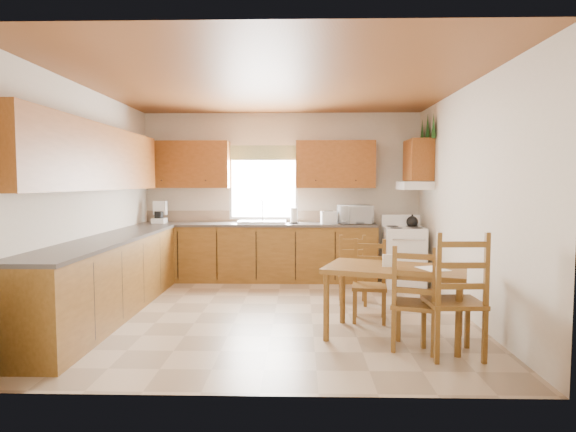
{
  "coord_description": "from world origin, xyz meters",
  "views": [
    {
      "loc": [
        0.3,
        -5.67,
        1.57
      ],
      "look_at": [
        0.15,
        0.3,
        1.15
      ],
      "focal_mm": 30.0,
      "sensor_mm": 36.0,
      "label": 1
    }
  ],
  "objects_px": {
    "dining_table": "(394,303)",
    "chair_far_right": "(370,281)",
    "chair_far_left": "(353,270)",
    "stove": "(404,257)",
    "microwave": "(355,214)",
    "chair_near_right": "(454,294)",
    "chair_near_left": "(416,298)"
  },
  "relations": [
    {
      "from": "microwave",
      "to": "chair_near_right",
      "type": "distance_m",
      "value": 3.36
    },
    {
      "from": "microwave",
      "to": "dining_table",
      "type": "height_order",
      "value": "microwave"
    },
    {
      "from": "stove",
      "to": "chair_far_right",
      "type": "bearing_deg",
      "value": -109.74
    },
    {
      "from": "chair_far_left",
      "to": "stove",
      "type": "bearing_deg",
      "value": 54.83
    },
    {
      "from": "microwave",
      "to": "chair_far_right",
      "type": "height_order",
      "value": "microwave"
    },
    {
      "from": "stove",
      "to": "chair_far_right",
      "type": "height_order",
      "value": "chair_far_right"
    },
    {
      "from": "chair_far_left",
      "to": "chair_far_right",
      "type": "xyz_separation_m",
      "value": [
        0.1,
        -0.78,
        0.02
      ]
    },
    {
      "from": "dining_table",
      "to": "chair_far_left",
      "type": "relative_size",
      "value": 1.56
    },
    {
      "from": "dining_table",
      "to": "chair_far_right",
      "type": "xyz_separation_m",
      "value": [
        -0.16,
        0.61,
        0.09
      ]
    },
    {
      "from": "dining_table",
      "to": "chair_far_right",
      "type": "relative_size",
      "value": 1.49
    },
    {
      "from": "chair_near_right",
      "to": "chair_far_left",
      "type": "bearing_deg",
      "value": -71.64
    },
    {
      "from": "chair_near_right",
      "to": "chair_far_left",
      "type": "relative_size",
      "value": 1.3
    },
    {
      "from": "chair_near_right",
      "to": "chair_far_right",
      "type": "relative_size",
      "value": 1.24
    },
    {
      "from": "microwave",
      "to": "stove",
      "type": "bearing_deg",
      "value": -29.33
    },
    {
      "from": "chair_far_right",
      "to": "chair_near_left",
      "type": "bearing_deg",
      "value": -63.58
    },
    {
      "from": "dining_table",
      "to": "chair_near_right",
      "type": "distance_m",
      "value": 0.68
    },
    {
      "from": "chair_far_left",
      "to": "chair_far_right",
      "type": "height_order",
      "value": "chair_far_right"
    },
    {
      "from": "stove",
      "to": "chair_near_left",
      "type": "relative_size",
      "value": 0.89
    },
    {
      "from": "stove",
      "to": "chair_far_left",
      "type": "height_order",
      "value": "stove"
    },
    {
      "from": "chair_near_left",
      "to": "chair_far_right",
      "type": "xyz_separation_m",
      "value": [
        -0.3,
        0.92,
        -0.04
      ]
    },
    {
      "from": "microwave",
      "to": "chair_near_right",
      "type": "relative_size",
      "value": 0.43
    },
    {
      "from": "stove",
      "to": "microwave",
      "type": "distance_m",
      "value": 1.0
    },
    {
      "from": "chair_near_right",
      "to": "chair_far_left",
      "type": "distance_m",
      "value": 2.0
    },
    {
      "from": "chair_near_right",
      "to": "chair_far_right",
      "type": "xyz_separation_m",
      "value": [
        -0.6,
        1.09,
        -0.11
      ]
    },
    {
      "from": "chair_near_left",
      "to": "chair_far_left",
      "type": "distance_m",
      "value": 1.74
    },
    {
      "from": "stove",
      "to": "dining_table",
      "type": "relative_size",
      "value": 0.64
    },
    {
      "from": "dining_table",
      "to": "chair_far_right",
      "type": "distance_m",
      "value": 0.64
    },
    {
      "from": "stove",
      "to": "chair_near_left",
      "type": "xyz_separation_m",
      "value": [
        -0.49,
        -2.81,
        0.05
      ]
    },
    {
      "from": "chair_far_left",
      "to": "dining_table",
      "type": "bearing_deg",
      "value": -75.43
    },
    {
      "from": "stove",
      "to": "dining_table",
      "type": "height_order",
      "value": "stove"
    },
    {
      "from": "dining_table",
      "to": "chair_near_left",
      "type": "xyz_separation_m",
      "value": [
        0.14,
        -0.31,
        0.13
      ]
    },
    {
      "from": "microwave",
      "to": "dining_table",
      "type": "bearing_deg",
      "value": -94.12
    }
  ]
}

